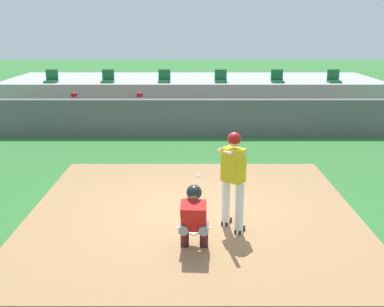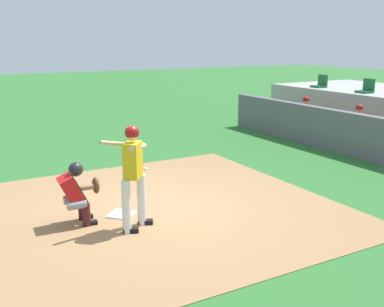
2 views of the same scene
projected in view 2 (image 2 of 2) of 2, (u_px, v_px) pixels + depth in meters
name	position (u px, v px, depth m)	size (l,w,h in m)	color
ground_plane	(160.00, 208.00, 8.87)	(80.00, 80.00, 0.00)	#2D6B2D
dirt_infield	(160.00, 208.00, 8.87)	(6.40, 6.40, 0.01)	#9E754C
home_plate	(121.00, 214.00, 8.48)	(0.44, 0.44, 0.02)	white
batter_at_plate	(133.00, 171.00, 7.65)	(0.51, 0.91, 1.80)	silver
catcher_crouched	(78.00, 191.00, 7.96)	(0.50, 1.64, 1.13)	gray
dugout_player_0	(302.00, 115.00, 15.68)	(0.49, 0.70, 1.30)	#939399
dugout_player_1	(355.00, 125.00, 13.76)	(0.49, 0.70, 1.30)	#939399
stadium_seat_0	(320.00, 84.00, 17.55)	(0.46, 0.46, 0.48)	#196033
stadium_seat_1	(366.00, 89.00, 15.72)	(0.46, 0.46, 0.48)	#196033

